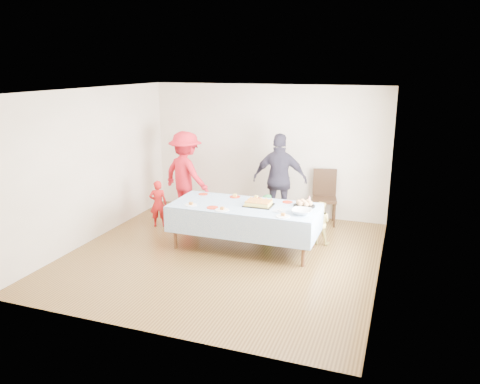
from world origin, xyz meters
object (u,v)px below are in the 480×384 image
object	(u,v)px
party_table	(245,208)
birthday_cake	(259,203)
adult_left	(186,175)
dining_chair	(324,193)

from	to	relation	value
party_table	birthday_cake	bearing A→B (deg)	11.30
party_table	birthday_cake	distance (m)	0.26
birthday_cake	adult_left	world-z (taller)	adult_left
party_table	dining_chair	world-z (taller)	dining_chair
party_table	dining_chair	distance (m)	2.12
adult_left	dining_chair	bearing A→B (deg)	-146.81
party_table	dining_chair	bearing A→B (deg)	60.40
birthday_cake	dining_chair	size ratio (longest dim) A/B	0.44
party_table	birthday_cake	world-z (taller)	birthday_cake
dining_chair	adult_left	distance (m)	2.83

